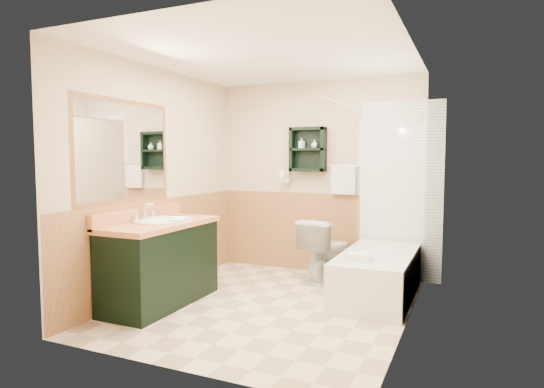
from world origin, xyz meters
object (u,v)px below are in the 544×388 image
at_px(bathtub, 378,275).
at_px(vanity_book, 161,206).
at_px(toilet, 327,250).
at_px(wall_shelf, 308,149).
at_px(soap_bottle_b, 314,145).
at_px(hair_dryer, 286,177).
at_px(soap_bottle_a, 302,146).
at_px(vanity, 161,263).

height_order(bathtub, vanity_book, vanity_book).
xyz_separation_m(bathtub, toilet, (-0.68, 0.43, 0.13)).
xyz_separation_m(wall_shelf, soap_bottle_b, (0.09, -0.01, 0.05)).
bearing_deg(wall_shelf, soap_bottle_b, -3.22).
bearing_deg(bathtub, soap_bottle_b, 143.24).
bearing_deg(soap_bottle_b, toilet, -46.81).
bearing_deg(wall_shelf, hair_dryer, 175.24).
xyz_separation_m(wall_shelf, vanity_book, (-1.06, -1.55, -0.61)).
bearing_deg(soap_bottle_a, soap_bottle_b, 0.00).
bearing_deg(soap_bottle_a, wall_shelf, 3.63).
relative_size(vanity, bathtub, 0.86).
distance_m(toilet, soap_bottle_b, 1.30).
relative_size(wall_shelf, soap_bottle_a, 4.22).
distance_m(soap_bottle_a, soap_bottle_b, 0.17).
relative_size(hair_dryer, toilet, 0.33).
bearing_deg(bathtub, vanity_book, -157.87).
xyz_separation_m(toilet, soap_bottle_b, (-0.26, 0.27, 1.24)).
relative_size(vanity_book, soap_bottle_a, 1.89).
xyz_separation_m(hair_dryer, soap_bottle_a, (0.22, -0.03, 0.40)).
height_order(wall_shelf, vanity_book, wall_shelf).
bearing_deg(vanity, vanity_book, 124.80).
relative_size(bathtub, toilet, 2.04).
relative_size(vanity, toilet, 1.76).
xyz_separation_m(bathtub, soap_bottle_b, (-0.94, 0.70, 1.37)).
xyz_separation_m(vanity, soap_bottle_a, (0.82, 1.78, 1.19)).
xyz_separation_m(hair_dryer, soap_bottle_b, (0.39, -0.03, 0.40)).
bearing_deg(bathtub, soap_bottle_a, 147.64).
height_order(wall_shelf, vanity, wall_shelf).
bearing_deg(soap_bottle_b, wall_shelf, 176.78).
xyz_separation_m(wall_shelf, soap_bottle_a, (-0.08, -0.01, 0.05)).
distance_m(wall_shelf, vanity, 2.30).
bearing_deg(vanity_book, wall_shelf, 62.20).
distance_m(vanity_book, soap_bottle_a, 1.95).
distance_m(toilet, vanity_book, 1.98).
height_order(soap_bottle_a, soap_bottle_b, soap_bottle_b).
xyz_separation_m(vanity, toilet, (1.24, 1.51, -0.05)).
bearing_deg(toilet, bathtub, 164.95).
relative_size(vanity, soap_bottle_b, 12.70).
height_order(bathtub, soap_bottle_a, soap_bottle_a).
height_order(hair_dryer, soap_bottle_b, soap_bottle_b).
xyz_separation_m(bathtub, vanity_book, (-2.08, -0.85, 0.71)).
relative_size(wall_shelf, bathtub, 0.37).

